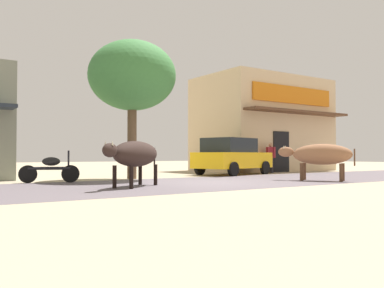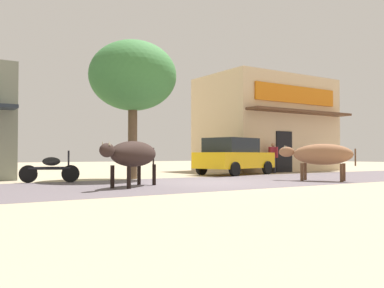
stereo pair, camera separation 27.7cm
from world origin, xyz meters
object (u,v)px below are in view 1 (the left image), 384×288
Objects in this scene: parked_hatchback_car at (232,156)px; cow_near_brown at (135,154)px; pedestrian_by_shop at (271,155)px; parked_motorcycle at (50,168)px; cow_far_dark at (320,155)px; roadside_tree at (132,76)px.

cow_near_brown is (-6.84, -4.06, 0.07)m from parked_hatchback_car.
parked_hatchback_car is at bearing 30.68° from cow_near_brown.
cow_near_brown is 1.72× the size of pedestrian_by_shop.
cow_near_brown is at bearing -63.93° from parked_motorcycle.
pedestrian_by_shop reaches higher than parked_motorcycle.
cow_far_dark is (-0.28, -5.12, 0.06)m from parked_hatchback_car.
cow_near_brown is at bearing -155.64° from pedestrian_by_shop.
roadside_tree reaches higher than cow_far_dark.
cow_far_dark is (4.94, -4.60, -2.93)m from roadside_tree.
roadside_tree is 1.25× the size of parked_hatchback_car.
parked_motorcycle is at bearing -170.95° from roadside_tree.
parked_motorcycle is at bearing 152.94° from cow_far_dark.
cow_far_dark is at bearing -9.26° from cow_near_brown.
roadside_tree reaches higher than pedestrian_by_shop.
parked_motorcycle is 11.08m from pedestrian_by_shop.
parked_motorcycle is 0.71× the size of cow_far_dark.
pedestrian_by_shop is (2.96, 5.37, -0.04)m from cow_far_dark.
roadside_tree is 3.48× the size of pedestrian_by_shop.
roadside_tree is at bearing 65.41° from cow_near_brown.
roadside_tree is 2.03× the size of cow_near_brown.
cow_far_dark is at bearing -27.06° from parked_motorcycle.
parked_hatchback_car is 8.40m from parked_motorcycle.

